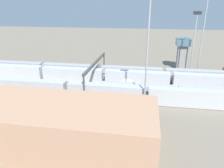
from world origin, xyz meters
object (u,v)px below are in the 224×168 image
at_px(light_mast_2, 204,26).
at_px(maintenance_shed, 21,122).
at_px(train_on_track_5, 146,95).
at_px(train_on_track_1, 131,73).
at_px(train_on_track_2, 104,76).
at_px(light_mast_1, 148,39).
at_px(light_mast_0, 194,36).
at_px(signal_gantry, 96,65).
at_px(control_tower, 182,51).
at_px(train_on_track_4, 212,94).

bearing_deg(light_mast_2, maintenance_shed, 48.97).
xyz_separation_m(train_on_track_5, train_on_track_1, (5.96, -20.00, -0.01)).
bearing_deg(maintenance_shed, train_on_track_2, -104.06).
distance_m(train_on_track_2, light_mast_1, 28.59).
distance_m(train_on_track_5, maintenance_shed, 34.24).
bearing_deg(light_mast_1, train_on_track_2, -49.34).
xyz_separation_m(light_mast_0, signal_gantry, (35.17, 16.05, -8.66)).
height_order(light_mast_1, maintenance_shed, light_mast_1).
xyz_separation_m(train_on_track_5, light_mast_2, (-20.02, -28.91, 17.39)).
height_order(train_on_track_5, signal_gantry, signal_gantry).
bearing_deg(maintenance_shed, light_mast_1, -140.55).
xyz_separation_m(signal_gantry, maintenance_shed, (7.08, 35.57, -2.92)).
relative_size(light_mast_2, control_tower, 2.34).
distance_m(light_mast_2, signal_gantry, 43.36).
xyz_separation_m(maintenance_shed, control_tower, (-40.13, -61.87, 3.38)).
height_order(train_on_track_4, maintenance_shed, maintenance_shed).
distance_m(light_mast_0, light_mast_1, 35.94).
relative_size(train_on_track_5, light_mast_1, 3.13).
bearing_deg(control_tower, maintenance_shed, 57.03).
relative_size(train_on_track_1, light_mast_0, 4.76).
bearing_deg(control_tower, train_on_track_4, 97.90).
height_order(train_on_track_4, light_mast_1, light_mast_1).
bearing_deg(control_tower, light_mast_2, 117.31).
distance_m(train_on_track_2, maintenance_shed, 39.30).
relative_size(train_on_track_4, maintenance_shed, 1.21).
distance_m(train_on_track_2, train_on_track_5, 21.69).
bearing_deg(maintenance_shed, light_mast_2, -131.03).
relative_size(light_mast_0, maintenance_shed, 0.46).
bearing_deg(light_mast_0, train_on_track_1, 20.38).
xyz_separation_m(train_on_track_2, control_tower, (-30.59, -23.80, 5.39)).
relative_size(train_on_track_4, light_mast_2, 2.06).
relative_size(train_on_track_2, maintenance_shed, 1.75).
distance_m(light_mast_1, light_mast_2, 37.69).
xyz_separation_m(light_mast_1, control_tower, (-15.38, -41.51, -11.11)).
bearing_deg(control_tower, signal_gantry, 38.51).
distance_m(light_mast_1, control_tower, 45.64).
distance_m(train_on_track_2, control_tower, 39.13).
xyz_separation_m(train_on_track_4, signal_gantry, (37.73, -7.50, 5.44)).
distance_m(train_on_track_4, maintenance_shed, 52.94).
distance_m(train_on_track_2, train_on_track_1, 10.93).
bearing_deg(train_on_track_1, light_mast_2, -161.07).
bearing_deg(control_tower, light_mast_0, 101.73).
xyz_separation_m(train_on_track_1, light_mast_1, (-5.49, 22.71, 16.51)).
relative_size(light_mast_1, signal_gantry, 1.02).
xyz_separation_m(train_on_track_4, maintenance_shed, (44.82, 28.07, 2.52)).
relative_size(train_on_track_1, maintenance_shed, 2.19).
xyz_separation_m(light_mast_1, signal_gantry, (17.66, -15.21, -11.57)).
bearing_deg(train_on_track_2, maintenance_shed, 75.94).
bearing_deg(signal_gantry, train_on_track_1, -148.36).
height_order(light_mast_1, signal_gantry, light_mast_1).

